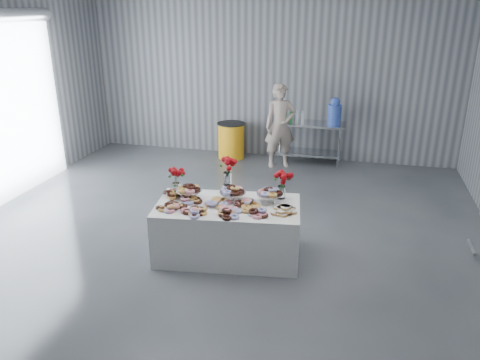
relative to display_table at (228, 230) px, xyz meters
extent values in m
plane|color=#3B3E43|center=(-0.31, 0.09, -0.38)|extent=(9.00, 9.00, 0.00)
cube|color=gray|center=(-0.31, 4.59, 1.62)|extent=(8.00, 0.04, 4.00)
cube|color=white|center=(-4.25, 1.09, 1.12)|extent=(0.05, 3.00, 3.00)
cube|color=white|center=(0.00, 0.00, 0.00)|extent=(2.02, 1.24, 0.75)
cube|color=silver|center=(0.62, 4.19, 0.51)|extent=(1.50, 0.60, 0.04)
cube|color=silver|center=(0.62, 4.19, -0.12)|extent=(1.40, 0.55, 0.03)
cylinder|color=silver|center=(-0.03, 3.94, 0.05)|extent=(0.04, 0.04, 0.86)
cylinder|color=silver|center=(1.27, 3.94, 0.05)|extent=(0.04, 0.04, 0.86)
cylinder|color=silver|center=(-0.03, 4.44, 0.05)|extent=(0.04, 0.04, 0.86)
cylinder|color=silver|center=(1.27, 4.44, 0.05)|extent=(0.04, 0.04, 0.86)
cylinder|color=silver|center=(-0.57, 0.08, 0.44)|extent=(0.06, 0.06, 0.12)
cylinder|color=silver|center=(-0.57, 0.08, 0.50)|extent=(0.36, 0.36, 0.01)
cylinder|color=silver|center=(0.03, 0.16, 0.44)|extent=(0.06, 0.06, 0.12)
cylinder|color=silver|center=(0.03, 0.16, 0.50)|extent=(0.36, 0.36, 0.01)
cylinder|color=silver|center=(0.53, 0.22, 0.44)|extent=(0.06, 0.06, 0.12)
cylinder|color=silver|center=(0.53, 0.22, 0.50)|extent=(0.36, 0.36, 0.01)
cylinder|color=white|center=(-0.78, 0.15, 0.46)|extent=(0.11, 0.11, 0.18)
cylinder|color=#1E5919|center=(-0.78, 0.15, 0.59)|extent=(0.04, 0.04, 0.18)
cylinder|color=white|center=(0.65, 0.39, 0.46)|extent=(0.11, 0.11, 0.18)
cylinder|color=#1E5919|center=(0.65, 0.39, 0.59)|extent=(0.04, 0.04, 0.18)
cylinder|color=silver|center=(-0.10, 0.34, 0.45)|extent=(0.14, 0.14, 0.15)
cylinder|color=white|center=(-0.10, 0.34, 0.61)|extent=(0.11, 0.11, 0.18)
cylinder|color=#1E5919|center=(-0.10, 0.34, 0.75)|extent=(0.04, 0.04, 0.18)
cylinder|color=#4065DB|center=(1.12, 4.19, 0.73)|extent=(0.28, 0.28, 0.40)
sphere|color=#4065DB|center=(1.12, 4.19, 0.98)|extent=(0.20, 0.20, 0.20)
imported|color=#CC8C93|center=(0.05, 3.88, 0.50)|extent=(0.75, 0.63, 1.74)
cylinder|color=#FFAB15|center=(-1.09, 4.19, 0.01)|extent=(0.57, 0.57, 0.77)
cylinder|color=black|center=(-1.09, 4.19, 0.40)|extent=(0.62, 0.62, 0.02)
camera|label=1|loc=(1.54, -5.45, 2.88)|focal=35.00mm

